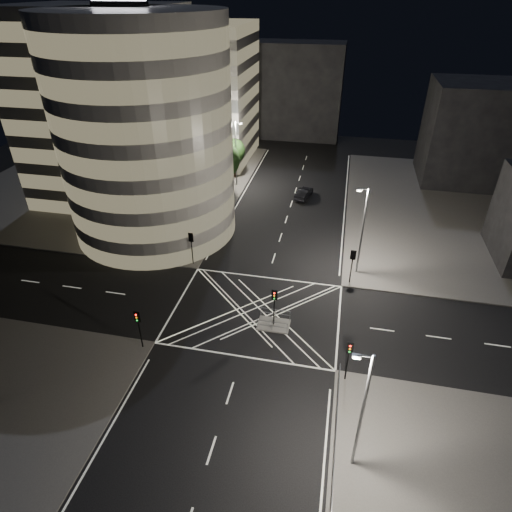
% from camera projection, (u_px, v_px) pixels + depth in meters
% --- Properties ---
extents(ground, '(120.00, 120.00, 0.00)m').
position_uv_depth(ground, '(256.00, 312.00, 41.88)').
color(ground, black).
rests_on(ground, ground).
extents(sidewalk_far_left, '(42.00, 42.00, 0.15)m').
position_uv_depth(sidewalk_far_left, '(115.00, 182.00, 69.15)').
color(sidewalk_far_left, '#5B5755').
rests_on(sidewalk_far_left, ground).
extents(sidewalk_far_right, '(42.00, 42.00, 0.15)m').
position_uv_depth(sidewalk_far_right, '(501.00, 216.00, 59.06)').
color(sidewalk_far_right, '#5B5755').
rests_on(sidewalk_far_right, ground).
extents(central_island, '(3.00, 2.00, 0.15)m').
position_uv_depth(central_island, '(274.00, 325.00, 40.25)').
color(central_island, slate).
rests_on(central_island, ground).
extents(office_tower_curved, '(30.00, 29.00, 27.20)m').
position_uv_depth(office_tower_curved, '(127.00, 120.00, 54.13)').
color(office_tower_curved, gray).
rests_on(office_tower_curved, sidewalk_far_left).
extents(office_block_rear, '(24.00, 16.00, 22.00)m').
position_uv_depth(office_block_rear, '(182.00, 93.00, 74.35)').
color(office_block_rear, gray).
rests_on(office_block_rear, sidewalk_far_left).
extents(building_right_far, '(14.00, 12.00, 15.00)m').
position_uv_depth(building_right_far, '(473.00, 133.00, 66.23)').
color(building_right_far, black).
rests_on(building_right_far, sidewalk_far_right).
extents(building_far_end, '(18.00, 8.00, 18.00)m').
position_uv_depth(building_far_end, '(296.00, 91.00, 85.57)').
color(building_far_end, black).
rests_on(building_far_end, ground).
extents(tree_a, '(4.02, 4.02, 6.98)m').
position_uv_depth(tree_a, '(182.00, 217.00, 48.54)').
color(tree_a, black).
rests_on(tree_a, sidewalk_far_left).
extents(tree_b, '(5.10, 5.10, 7.95)m').
position_uv_depth(tree_b, '(199.00, 193.00, 53.30)').
color(tree_b, black).
rests_on(tree_b, sidewalk_far_left).
extents(tree_c, '(3.60, 3.60, 6.15)m').
position_uv_depth(tree_c, '(213.00, 182.00, 58.76)').
color(tree_c, black).
rests_on(tree_c, sidewalk_far_left).
extents(tree_d, '(4.55, 4.55, 7.65)m').
position_uv_depth(tree_d, '(224.00, 160.00, 63.20)').
color(tree_d, black).
rests_on(tree_d, sidewalk_far_left).
extents(tree_e, '(3.41, 3.41, 6.41)m').
position_uv_depth(tree_e, '(234.00, 151.00, 68.46)').
color(tree_e, black).
rests_on(tree_e, sidewalk_far_left).
extents(traffic_signal_fl, '(0.55, 0.22, 4.00)m').
position_uv_depth(traffic_signal_fl, '(191.00, 243.00, 47.45)').
color(traffic_signal_fl, black).
rests_on(traffic_signal_fl, sidewalk_far_left).
extents(traffic_signal_nl, '(0.55, 0.22, 4.00)m').
position_uv_depth(traffic_signal_nl, '(138.00, 323.00, 36.23)').
color(traffic_signal_nl, black).
rests_on(traffic_signal_nl, sidewalk_near_left).
extents(traffic_signal_fr, '(0.55, 0.22, 4.00)m').
position_uv_depth(traffic_signal_fr, '(352.00, 261.00, 44.39)').
color(traffic_signal_fr, black).
rests_on(traffic_signal_fr, sidewalk_far_right).
extents(traffic_signal_nr, '(0.55, 0.22, 4.00)m').
position_uv_depth(traffic_signal_nr, '(349.00, 354.00, 33.17)').
color(traffic_signal_nr, black).
rests_on(traffic_signal_nr, sidewalk_near_right).
extents(traffic_signal_island, '(0.55, 0.22, 4.00)m').
position_uv_depth(traffic_signal_island, '(274.00, 301.00, 38.73)').
color(traffic_signal_island, black).
rests_on(traffic_signal_island, central_island).
extents(street_lamp_left_near, '(1.25, 0.25, 10.00)m').
position_uv_depth(street_lamp_left_near, '(199.00, 201.00, 50.44)').
color(street_lamp_left_near, slate).
rests_on(street_lamp_left_near, sidewalk_far_left).
extents(street_lamp_left_far, '(1.25, 0.25, 10.00)m').
position_uv_depth(street_lamp_left_far, '(236.00, 152.00, 65.28)').
color(street_lamp_left_far, slate).
rests_on(street_lamp_left_far, sidewalk_far_left).
extents(street_lamp_right_far, '(1.25, 0.25, 10.00)m').
position_uv_depth(street_lamp_right_far, '(362.00, 229.00, 44.68)').
color(street_lamp_right_far, slate).
rests_on(street_lamp_right_far, sidewalk_far_right).
extents(street_lamp_right_near, '(1.25, 0.25, 10.00)m').
position_uv_depth(street_lamp_right_near, '(362.00, 410.00, 25.71)').
color(street_lamp_right_near, slate).
rests_on(street_lamp_right_near, sidewalk_near_right).
extents(railing_near_right, '(0.06, 11.70, 1.10)m').
position_uv_depth(railing_near_right, '(336.00, 430.00, 30.04)').
color(railing_near_right, slate).
rests_on(railing_near_right, sidewalk_near_right).
extents(railing_island_south, '(2.80, 0.06, 1.10)m').
position_uv_depth(railing_island_south, '(272.00, 326.00, 39.18)').
color(railing_island_south, slate).
rests_on(railing_island_south, central_island).
extents(railing_island_north, '(2.80, 0.06, 1.10)m').
position_uv_depth(railing_island_north, '(275.00, 314.00, 40.66)').
color(railing_island_north, slate).
rests_on(railing_island_north, central_island).
extents(sedan, '(2.51, 4.77, 1.50)m').
position_uv_depth(sedan, '(304.00, 193.00, 63.91)').
color(sedan, black).
rests_on(sedan, ground).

